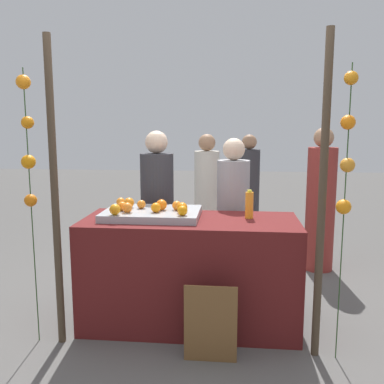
# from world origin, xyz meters

# --- Properties ---
(ground_plane) EXTENTS (24.00, 24.00, 0.00)m
(ground_plane) POSITION_xyz_m (0.00, 0.00, 0.00)
(ground_plane) COLOR #565451
(stall_counter) EXTENTS (1.76, 0.74, 0.90)m
(stall_counter) POSITION_xyz_m (0.00, 0.00, 0.45)
(stall_counter) COLOR #5B1919
(stall_counter) RESTS_ON ground_plane
(orange_tray) EXTENTS (0.79, 0.55, 0.06)m
(orange_tray) POSITION_xyz_m (-0.32, 0.04, 0.93)
(orange_tray) COLOR #9EA0A5
(orange_tray) RESTS_ON stall_counter
(orange_0) EXTENTS (0.09, 0.09, 0.09)m
(orange_0) POSITION_xyz_m (-0.24, 0.04, 1.01)
(orange_0) COLOR orange
(orange_0) RESTS_ON orange_tray
(orange_1) EXTENTS (0.08, 0.08, 0.08)m
(orange_1) POSITION_xyz_m (-0.50, -0.09, 1.00)
(orange_1) COLOR orange
(orange_1) RESTS_ON orange_tray
(orange_2) EXTENTS (0.08, 0.08, 0.08)m
(orange_2) POSITION_xyz_m (-0.56, -0.01, 1.00)
(orange_2) COLOR orange
(orange_2) RESTS_ON orange_tray
(orange_3) EXTENTS (0.08, 0.08, 0.08)m
(orange_3) POSITION_xyz_m (-0.12, 0.06, 1.00)
(orange_3) COLOR orange
(orange_3) RESTS_ON orange_tray
(orange_4) EXTENTS (0.08, 0.08, 0.08)m
(orange_4) POSITION_xyz_m (-0.05, -0.15, 1.00)
(orange_4) COLOR orange
(orange_4) RESTS_ON orange_tray
(orange_5) EXTENTS (0.08, 0.08, 0.08)m
(orange_5) POSITION_xyz_m (-0.63, 0.18, 1.00)
(orange_5) COLOR orange
(orange_5) RESTS_ON orange_tray
(orange_6) EXTENTS (0.09, 0.09, 0.09)m
(orange_6) POSITION_xyz_m (-0.54, 0.12, 1.01)
(orange_6) COLOR orange
(orange_6) RESTS_ON orange_tray
(orange_7) EXTENTS (0.09, 0.09, 0.09)m
(orange_7) POSITION_xyz_m (-0.58, -0.18, 1.01)
(orange_7) COLOR orange
(orange_7) RESTS_ON orange_tray
(orange_8) EXTENTS (0.09, 0.09, 0.09)m
(orange_8) POSITION_xyz_m (-0.06, -0.05, 1.01)
(orange_8) COLOR orange
(orange_8) RESTS_ON orange_tray
(orange_9) EXTENTS (0.08, 0.08, 0.08)m
(orange_9) POSITION_xyz_m (-0.27, -0.05, 1.00)
(orange_9) COLOR orange
(orange_9) RESTS_ON orange_tray
(orange_10) EXTENTS (0.07, 0.07, 0.07)m
(orange_10) POSITION_xyz_m (-0.43, 0.10, 1.00)
(orange_10) COLOR orange
(orange_10) RESTS_ON orange_tray
(juice_bottle) EXTENTS (0.07, 0.07, 0.24)m
(juice_bottle) POSITION_xyz_m (0.48, 0.08, 1.01)
(juice_bottle) COLOR orange
(juice_bottle) RESTS_ON stall_counter
(chalkboard_sign) EXTENTS (0.37, 0.03, 0.57)m
(chalkboard_sign) POSITION_xyz_m (0.20, -0.57, 0.27)
(chalkboard_sign) COLOR brown
(chalkboard_sign) RESTS_ON ground_plane
(vendor_left) EXTENTS (0.32, 0.32, 1.61)m
(vendor_left) POSITION_xyz_m (-0.39, 0.66, 0.75)
(vendor_left) COLOR #333338
(vendor_left) RESTS_ON ground_plane
(vendor_right) EXTENTS (0.31, 0.31, 1.54)m
(vendor_right) POSITION_xyz_m (0.35, 0.63, 0.72)
(vendor_right) COLOR #99999E
(vendor_right) RESTS_ON ground_plane
(crowd_person_0) EXTENTS (0.31, 0.31, 1.53)m
(crowd_person_0) POSITION_xyz_m (0.56, 2.58, 0.71)
(crowd_person_0) COLOR #333338
(crowd_person_0) RESTS_ON ground_plane
(crowd_person_1) EXTENTS (0.31, 0.31, 1.55)m
(crowd_person_1) POSITION_xyz_m (0.02, 1.86, 0.72)
(crowd_person_1) COLOR beige
(crowd_person_1) RESTS_ON ground_plane
(crowd_person_2) EXTENTS (0.33, 0.33, 1.64)m
(crowd_person_2) POSITION_xyz_m (1.34, 1.50, 0.76)
(crowd_person_2) COLOR maroon
(crowd_person_2) RESTS_ON ground_plane
(canopy_post_left) EXTENTS (0.06, 0.06, 2.30)m
(canopy_post_left) POSITION_xyz_m (-0.96, -0.41, 1.15)
(canopy_post_left) COLOR #473828
(canopy_post_left) RESTS_ON ground_plane
(canopy_post_right) EXTENTS (0.06, 0.06, 2.30)m
(canopy_post_right) POSITION_xyz_m (0.96, -0.41, 1.15)
(canopy_post_right) COLOR #473828
(canopy_post_right) RESTS_ON ground_plane
(garland_strand_left) EXTENTS (0.11, 0.11, 2.06)m
(garland_strand_left) POSITION_xyz_m (-1.14, -0.41, 1.54)
(garland_strand_left) COLOR #2D4C23
(garland_strand_left) RESTS_ON ground_plane
(garland_strand_right) EXTENTS (0.11, 0.11, 2.06)m
(garland_strand_right) POSITION_xyz_m (1.10, -0.45, 1.49)
(garland_strand_right) COLOR #2D4C23
(garland_strand_right) RESTS_ON ground_plane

